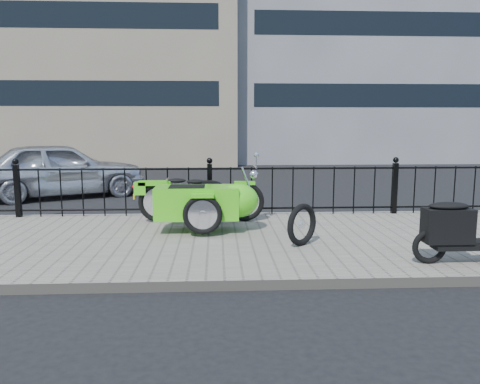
{
  "coord_description": "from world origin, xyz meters",
  "views": [
    {
      "loc": [
        0.13,
        -7.32,
        1.83
      ],
      "look_at": [
        0.49,
        -0.1,
        0.76
      ],
      "focal_mm": 35.0,
      "sensor_mm": 36.0,
      "label": 1
    }
  ],
  "objects_px": {
    "spare_tire": "(302,225)",
    "sedan_car": "(60,169)",
    "motorcycle_sidecar": "(208,200)",
    "scooter": "(468,230)"
  },
  "relations": [
    {
      "from": "spare_tire",
      "to": "sedan_car",
      "type": "xyz_separation_m",
      "value": [
        -5.05,
        5.37,
        0.27
      ]
    },
    {
      "from": "motorcycle_sidecar",
      "to": "sedan_car",
      "type": "bearing_deg",
      "value": 130.97
    },
    {
      "from": "motorcycle_sidecar",
      "to": "spare_tire",
      "type": "relative_size",
      "value": 3.8
    },
    {
      "from": "motorcycle_sidecar",
      "to": "spare_tire",
      "type": "bearing_deg",
      "value": -39.06
    },
    {
      "from": "scooter",
      "to": "spare_tire",
      "type": "xyz_separation_m",
      "value": [
        -1.88,
        0.92,
        -0.12
      ]
    },
    {
      "from": "spare_tire",
      "to": "motorcycle_sidecar",
      "type": "bearing_deg",
      "value": 140.94
    },
    {
      "from": "scooter",
      "to": "spare_tire",
      "type": "distance_m",
      "value": 2.09
    },
    {
      "from": "spare_tire",
      "to": "sedan_car",
      "type": "bearing_deg",
      "value": 133.27
    },
    {
      "from": "motorcycle_sidecar",
      "to": "sedan_car",
      "type": "height_order",
      "value": "sedan_car"
    },
    {
      "from": "motorcycle_sidecar",
      "to": "scooter",
      "type": "bearing_deg",
      "value": -31.95
    }
  ]
}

